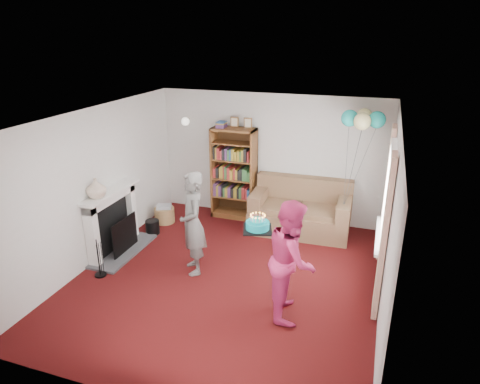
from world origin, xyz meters
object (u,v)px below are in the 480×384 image
(bookcase, at_px, (234,174))
(person_striped, at_px, (193,224))
(birthday_cake, at_px, (258,225))
(sofa, at_px, (301,212))
(person_magenta, at_px, (292,259))

(bookcase, distance_m, person_striped, 2.26)
(bookcase, xyz_separation_m, person_striped, (0.12, -2.26, -0.08))
(birthday_cake, bearing_deg, bookcase, 115.55)
(bookcase, height_order, sofa, bookcase)
(sofa, distance_m, person_magenta, 2.67)
(bookcase, relative_size, person_striped, 1.24)
(sofa, distance_m, birthday_cake, 2.56)
(birthday_cake, bearing_deg, sofa, 86.51)
(person_striped, bearing_deg, birthday_cake, 36.13)
(sofa, bearing_deg, bookcase, 168.97)
(bookcase, xyz_separation_m, birthday_cake, (1.27, -2.65, 0.24))
(person_striped, bearing_deg, bookcase, 148.06)
(bookcase, bearing_deg, sofa, -9.05)
(sofa, xyz_separation_m, person_magenta, (0.37, -2.60, 0.46))
(bookcase, bearing_deg, person_striped, -87.04)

